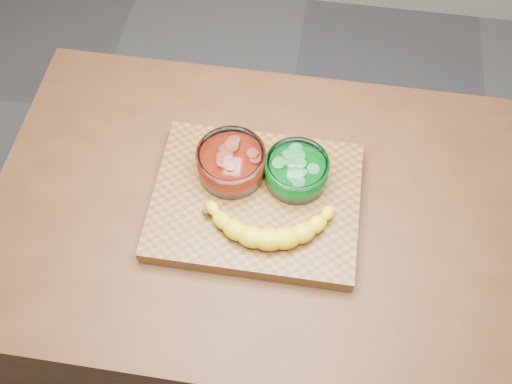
# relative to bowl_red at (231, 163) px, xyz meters

# --- Properties ---
(ground) EXTENTS (3.50, 3.50, 0.00)m
(ground) POSITION_rel_bowl_red_xyz_m (0.06, -0.06, -0.97)
(ground) COLOR #545559
(ground) RESTS_ON ground
(counter) EXTENTS (1.20, 0.80, 0.90)m
(counter) POSITION_rel_bowl_red_xyz_m (0.06, -0.06, -0.52)
(counter) COLOR #4F2D17
(counter) RESTS_ON ground
(cutting_board) EXTENTS (0.45, 0.35, 0.04)m
(cutting_board) POSITION_rel_bowl_red_xyz_m (0.06, -0.06, -0.05)
(cutting_board) COLOR brown
(cutting_board) RESTS_ON counter
(bowl_red) EXTENTS (0.15, 0.15, 0.07)m
(bowl_red) POSITION_rel_bowl_red_xyz_m (0.00, 0.00, 0.00)
(bowl_red) COLOR white
(bowl_red) RESTS_ON cutting_board
(bowl_green) EXTENTS (0.14, 0.14, 0.06)m
(bowl_green) POSITION_rel_bowl_red_xyz_m (0.14, 0.00, -0.00)
(bowl_green) COLOR white
(bowl_green) RESTS_ON cutting_board
(banana) EXTENTS (0.31, 0.15, 0.04)m
(banana) POSITION_rel_bowl_red_xyz_m (0.10, -0.13, -0.01)
(banana) COLOR yellow
(banana) RESTS_ON cutting_board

